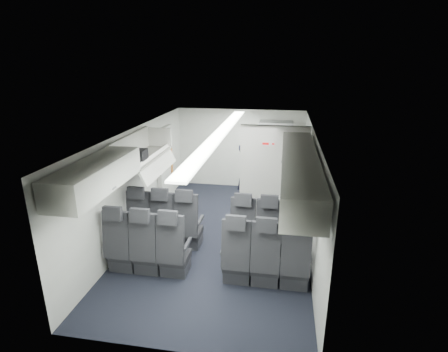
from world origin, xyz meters
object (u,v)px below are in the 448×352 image
(flight_attendant, at_px, (246,175))
(seat_row_mid, at_px, (205,256))
(carry_on_bag, at_px, (135,156))
(seat_row_front, at_px, (215,230))
(boarding_door, at_px, (166,165))
(galley_unit, at_px, (274,158))

(flight_attendant, bearing_deg, seat_row_mid, -179.13)
(carry_on_bag, bearing_deg, seat_row_front, 4.53)
(seat_row_front, xyz_separation_m, flight_attendant, (0.31, 2.24, 0.36))
(boarding_door, xyz_separation_m, carry_on_bag, (0.22, -2.21, 0.83))
(seat_row_front, distance_m, seat_row_mid, 0.90)
(flight_attendant, bearing_deg, boarding_door, 101.15)
(seat_row_mid, distance_m, galley_unit, 4.30)
(seat_row_mid, xyz_separation_m, flight_attendant, (0.31, 3.14, 0.36))
(flight_attendant, bearing_deg, seat_row_front, 178.64)
(seat_row_front, distance_m, flight_attendant, 2.29)
(boarding_door, distance_m, carry_on_bag, 2.37)
(galley_unit, distance_m, boarding_door, 2.84)
(boarding_door, relative_size, carry_on_bag, 4.54)
(carry_on_bag, bearing_deg, galley_unit, 54.62)
(seat_row_mid, relative_size, flight_attendant, 2.18)
(seat_row_mid, height_order, flight_attendant, flight_attendant)
(galley_unit, relative_size, boarding_door, 1.02)
(seat_row_mid, bearing_deg, carry_on_bag, 151.16)
(seat_row_front, relative_size, boarding_door, 1.79)
(seat_row_front, distance_m, carry_on_bag, 1.98)
(galley_unit, xyz_separation_m, carry_on_bag, (-2.37, -3.37, 0.83))
(flight_attendant, height_order, carry_on_bag, carry_on_bag)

